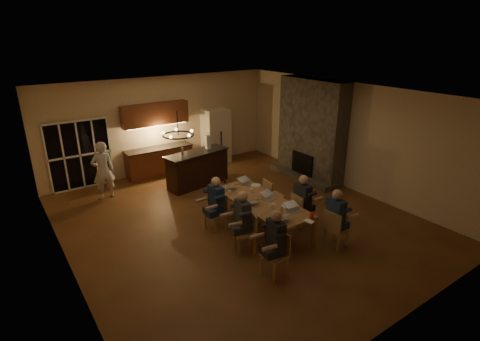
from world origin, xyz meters
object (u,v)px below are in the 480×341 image
Objects in this scene: chair_left_mid at (245,233)px; plate_far at (256,185)px; chair_right_near at (337,228)px; chandelier at (178,135)px; bar_island at (198,169)px; can_silver at (282,210)px; laptop_a at (279,215)px; mug_front at (273,206)px; chair_left_far at (215,212)px; person_right_near at (335,219)px; laptop_d at (270,195)px; bar_bottle at (182,151)px; can_cola at (225,181)px; plate_near at (287,206)px; dining_table at (261,215)px; redcup_near at (312,215)px; redcup_mid at (240,198)px; person_left_near at (275,242)px; chair_left_near at (275,255)px; mug_mid at (251,191)px; mug_back at (229,192)px; person_right_mid at (302,202)px; refrigerator at (216,136)px; person_left_far at (216,204)px; laptop_e at (229,184)px; chair_right_mid at (302,210)px; person_left_mid at (243,220)px; can_right at (269,191)px; standing_person at (103,170)px; plate_left at (276,218)px; laptop_c at (250,199)px; bar_blender at (208,142)px; laptop_b at (294,207)px; chair_right_far at (274,195)px.

plate_far is (1.35, 1.40, 0.31)m from chair_left_mid.
chair_right_near is 4.08m from chandelier.
can_silver is at bearing -100.47° from bar_island.
laptop_a is 3.20× the size of mug_front.
person_right_near is at bearing 27.53° from chair_left_far.
chair_left_far is at bearing 138.80° from laptop_d.
bar_bottle is at bearing 95.86° from can_silver.
chandelier is at bearing 58.14° from chair_right_near.
can_cola is 0.44× the size of plate_near.
dining_table is 1.07m from chair_left_mid.
chair_left_mid reaches higher than redcup_near.
plate_near is at bearing -53.06° from redcup_mid.
chair_left_far is at bearing -170.39° from person_left_near.
person_right_near is at bearing 85.50° from chair_left_near.
mug_mid is at bearing -76.15° from can_cola.
mug_back is at bearing 117.93° from laptop_d.
refrigerator is at bearing -8.82° from person_right_mid.
chair_left_far is at bearing 33.07° from chandelier.
chair_right_near is 0.64× the size of person_left_far.
laptop_e is at bearing 100.85° from laptop_d.
chair_right_mid is 1.59m from redcup_mid.
person_left_mid is (-1.73, 1.09, 0.00)m from person_right_near.
can_silver is (0.01, -0.74, 0.44)m from dining_table.
can_right is at bearing 29.30° from dining_table.
chair_left_near is 5.86m from standing_person.
mug_back is at bearing 149.50° from can_right.
can_right is at bearing 139.37° from laptop_e.
bar_island is at bearing 88.46° from mug_front.
plate_near and plate_left have the same top height.
laptop_c is at bearing 49.91° from person_left_far.
chair_left_far is (-1.00, -2.71, -0.10)m from bar_island.
chair_left_near is at bearing 17.98° from chair_left_mid.
person_right_near is 1.18m from can_silver.
person_left_far is 3.21× the size of bar_blender.
dining_table is at bearing 141.29° from chair_left_mid.
laptop_b is at bearing -60.82° from redcup_mid.
laptop_e is (-1.07, 2.63, 0.17)m from person_right_near.
mug_back is at bearing 117.83° from plate_near.
laptop_c is at bearing -88.09° from bar_bottle.
mug_mid is at bearing 21.63° from redcup_mid.
chair_left_near reaches higher than plate_near.
bar_island is 2.85m from chair_right_far.
bar_bottle is (0.50, 2.70, 0.76)m from chair_left_far.
refrigerator is 6.15m from laptop_a.
chair_left_mid is at bearing 65.69° from person_right_near.
chair_left_far is 1.93m from laptop_b.
can_cola is (-0.11, 1.44, 0.44)m from dining_table.
refrigerator is at bearing 69.80° from mug_mid.
chair_left_near is 2.07× the size of bar_blender.
laptop_b is 0.82m from laptop_d.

